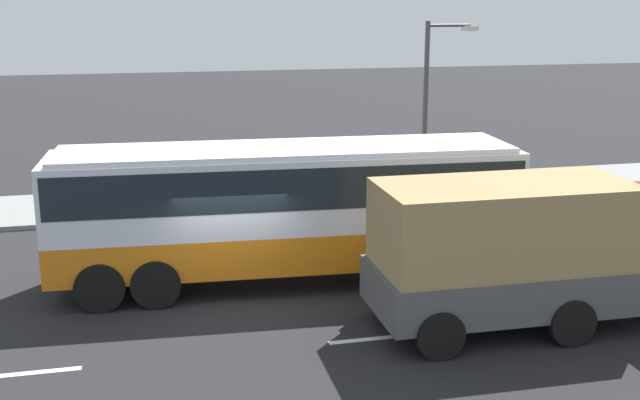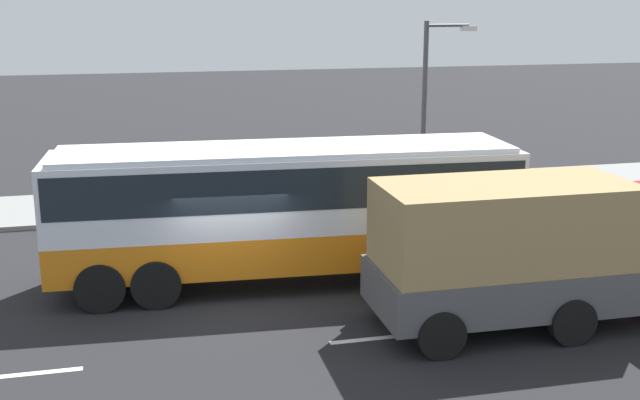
# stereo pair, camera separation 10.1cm
# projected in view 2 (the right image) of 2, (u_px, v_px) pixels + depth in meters

# --- Properties ---
(ground_plane) EXTENTS (120.00, 120.00, 0.00)m
(ground_plane) POSITION_uv_depth(u_px,v_px,m) (233.00, 301.00, 18.02)
(ground_plane) COLOR black
(sidewalk_curb) EXTENTS (80.00, 4.00, 0.15)m
(sidewalk_curb) POSITION_uv_depth(u_px,v_px,m) (197.00, 202.00, 26.60)
(sidewalk_curb) COLOR gray
(sidewalk_curb) RESTS_ON ground_plane
(lane_centreline) EXTENTS (30.29, 0.16, 0.01)m
(lane_centreline) POSITION_uv_depth(u_px,v_px,m) (225.00, 354.00, 15.35)
(lane_centreline) COLOR white
(lane_centreline) RESTS_ON ground_plane
(coach_bus) EXTENTS (11.13, 3.25, 3.32)m
(coach_bus) POSITION_uv_depth(u_px,v_px,m) (287.00, 199.00, 18.83)
(coach_bus) COLOR orange
(coach_bus) RESTS_ON ground_plane
(cargo_truck) EXTENTS (7.73, 2.70, 3.07)m
(cargo_truck) POSITION_uv_depth(u_px,v_px,m) (549.00, 247.00, 16.50)
(cargo_truck) COLOR red
(cargo_truck) RESTS_ON ground_plane
(pedestrian_near_curb) EXTENTS (0.32, 0.32, 1.54)m
(pedestrian_near_curb) POSITION_uv_depth(u_px,v_px,m) (451.00, 164.00, 27.99)
(pedestrian_near_curb) COLOR #38334C
(pedestrian_near_curb) RESTS_ON sidewalk_curb
(pedestrian_at_crossing) EXTENTS (0.32, 0.32, 1.54)m
(pedestrian_at_crossing) POSITION_uv_depth(u_px,v_px,m) (235.00, 170.00, 26.94)
(pedestrian_at_crossing) COLOR #38334C
(pedestrian_at_crossing) RESTS_ON sidewalk_curb
(street_lamp) EXTENTS (1.78, 0.24, 5.84)m
(street_lamp) POSITION_uv_depth(u_px,v_px,m) (430.00, 97.00, 26.00)
(street_lamp) COLOR #47474C
(street_lamp) RESTS_ON sidewalk_curb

